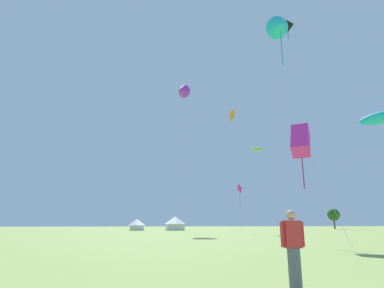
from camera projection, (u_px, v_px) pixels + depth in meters
The scene contains 12 objects.
kite_cyan_parafoil at pixel (383, 117), 21.37m from camera, with size 3.76×3.27×8.79m.
kite_black_diamond at pixel (288, 30), 59.74m from camera, with size 3.05×2.97×38.47m.
kite_magenta_box at pixel (300, 141), 23.54m from camera, with size 2.72×3.68×8.69m.
kite_magenta_diamond at pixel (240, 190), 56.84m from camera, with size 0.44×1.70×8.35m.
kite_lime_parafoil at pixel (257, 149), 63.32m from camera, with size 2.50×1.28×16.19m.
kite_cyan_delta at pixel (280, 26), 29.50m from camera, with size 2.49×2.75×20.43m.
kite_orange_diamond at pixel (232, 116), 66.59m from camera, with size 2.32×2.83×24.69m.
kite_purple_delta at pixel (182, 91), 66.73m from camera, with size 3.84×3.85×29.86m.
person_spectator at pixel (293, 251), 7.15m from camera, with size 0.57×0.28×1.73m.
festival_tent_left at pixel (137, 224), 72.61m from camera, with size 3.86×3.86×2.51m.
festival_tent_right at pixel (175, 223), 74.26m from camera, with size 4.82×4.82×3.14m.
tree_distant_left at pixel (333, 215), 95.22m from camera, with size 3.55×3.55×5.89m.
Camera 1 is at (-6.57, -2.47, 1.42)m, focal length 30.14 mm.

